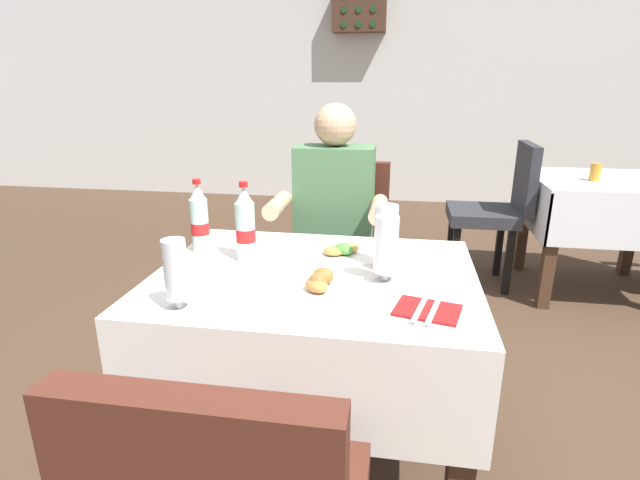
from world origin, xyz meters
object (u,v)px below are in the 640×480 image
Objects in this scene: plate_far_diner at (342,250)px; wall_bottle_rack at (360,11)px; background_dining_table at (600,209)px; background_chair_left at (497,206)px; seated_diner_far at (333,226)px; plate_near_camera at (319,287)px; beer_glass_middle at (386,237)px; chair_far_diner_seat at (343,251)px; napkin_cutlery_set at (427,310)px; main_dining_table at (315,323)px; cola_bottle_secondary at (200,220)px; beer_glass_right at (176,275)px; background_table_tumbler at (595,172)px; cola_bottle_primary at (245,227)px; beer_glass_left at (386,249)px.

wall_bottle_rack is at bearing 94.49° from plate_far_diner.
background_dining_table is 0.88× the size of background_chair_left.
seated_diner_far reaches higher than plate_near_camera.
background_chair_left is at bearing 69.01° from beer_glass_middle.
beer_glass_middle is at bearing 50.38° from plate_near_camera.
napkin_cutlery_set is (0.35, -1.03, 0.21)m from chair_far_diner_seat.
main_dining_table is 0.56m from cola_bottle_secondary.
wall_bottle_rack reaches higher than beer_glass_right.
beer_glass_middle reaches higher than background_table_tumbler.
wall_bottle_rack is at bearing 87.12° from cola_bottle_secondary.
background_chair_left is at bearing 74.97° from napkin_cutlery_set.
main_dining_table is at bearing -17.08° from cola_bottle_primary.
cola_bottle_primary is (-0.25, 0.08, 0.30)m from main_dining_table.
plate_far_diner is 0.50m from napkin_cutlery_set.
seated_diner_far is 0.69m from beer_glass_middle.
main_dining_table is 2.31m from background_table_tumbler.
beer_glass_right is at bearing -152.50° from beer_glass_left.
background_chair_left is 1.73× the size of wall_bottle_rack.
beer_glass_right is at bearing -105.84° from chair_far_diner_seat.
plate_far_diner reaches higher than main_dining_table.
chair_far_diner_seat is 4.60× the size of beer_glass_left.
beer_glass_middle is at bearing -125.68° from background_table_tumbler.
chair_far_diner_seat is at bearing 105.02° from beer_glass_left.
background_table_tumbler is at bearing -54.41° from wall_bottle_rack.
beer_glass_right is (-0.39, -0.52, 0.09)m from plate_far_diner.
plate_far_diner is at bearing -85.51° from wall_bottle_rack.
cola_bottle_secondary reaches higher than napkin_cutlery_set.
beer_glass_middle is (0.22, 0.07, 0.29)m from main_dining_table.
cola_bottle_secondary is 0.48× the size of wall_bottle_rack.
beer_glass_middle reaches higher than chair_far_diner_seat.
cola_bottle_secondary is at bearing -139.21° from background_dining_table.
beer_glass_middle is 0.67m from cola_bottle_secondary.
beer_glass_middle is 0.82× the size of cola_bottle_secondary.
beer_glass_middle is 0.79× the size of cola_bottle_primary.
seated_diner_far reaches higher than background_dining_table.
cola_bottle_secondary is at bearing 148.70° from plate_near_camera.
plate_near_camera is at bearing -38.23° from cola_bottle_primary.
cola_bottle_secondary reaches higher than plate_far_diner.
napkin_cutlery_set is at bearing -119.83° from background_dining_table.
background_chair_left is at bearing -63.25° from wall_bottle_rack.
cola_bottle_secondary reaches higher than background_table_tumbler.
main_dining_table is at bearing -86.87° from seated_diner_far.
seated_diner_far is at bearing -86.58° from wall_bottle_rack.
chair_far_diner_seat is 3.96× the size of plate_near_camera.
beer_glass_left is 0.11m from beer_glass_middle.
cola_bottle_primary is 2.52× the size of background_table_tumbler.
cola_bottle_primary is 2.15m from background_chair_left.
chair_far_diner_seat reaches higher than beer_glass_right.
wall_bottle_rack is at bearing 93.42° from seated_diner_far.
chair_far_diner_seat is at bearing 106.81° from beer_glass_middle.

